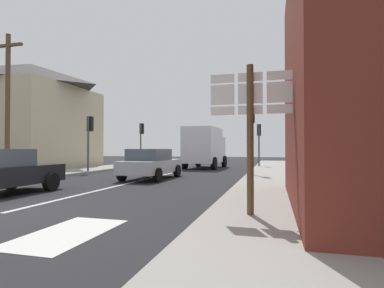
% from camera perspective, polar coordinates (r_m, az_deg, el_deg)
% --- Properties ---
extents(ground_plane, '(80.00, 80.00, 0.00)m').
position_cam_1_polar(ground_plane, '(16.75, -5.96, -5.96)').
color(ground_plane, '#232326').
extents(sidewalk_right, '(2.71, 44.00, 0.14)m').
position_cam_1_polar(sidewalk_right, '(13.64, 14.85, -6.80)').
color(sidewalk_right, gray).
rests_on(sidewalk_right, ground).
extents(sidewalk_left, '(2.71, 44.00, 0.14)m').
position_cam_1_polar(sidewalk_left, '(18.12, -26.24, -5.27)').
color(sidewalk_left, gray).
rests_on(sidewalk_left, ground).
extents(lane_centre_stripe, '(0.16, 12.00, 0.01)m').
position_cam_1_polar(lane_centre_stripe, '(13.11, -12.32, -7.33)').
color(lane_centre_stripe, silver).
rests_on(lane_centre_stripe, ground).
extents(lane_turn_arrow, '(1.20, 2.20, 0.01)m').
position_cam_1_polar(lane_turn_arrow, '(5.93, -22.30, -15.20)').
color(lane_turn_arrow, silver).
rests_on(lane_turn_arrow, ground).
extents(clapboard_house_left, '(7.91, 9.26, 7.87)m').
position_cam_1_polar(clapboard_house_left, '(25.87, -28.01, 4.74)').
color(clapboard_house_left, beige).
rests_on(clapboard_house_left, ground).
extents(sedan_far, '(2.02, 4.22, 1.47)m').
position_cam_1_polar(sedan_far, '(15.01, -7.70, -3.64)').
color(sedan_far, '#B7BABF').
rests_on(sedan_far, ground).
extents(delivery_truck, '(2.72, 5.11, 3.05)m').
position_cam_1_polar(delivery_truck, '(23.18, 2.41, -0.48)').
color(delivery_truck, silver).
rests_on(delivery_truck, ground).
extents(route_sign_post, '(1.66, 0.14, 3.20)m').
position_cam_1_polar(route_sign_post, '(6.36, 10.87, 3.86)').
color(route_sign_post, brown).
rests_on(route_sign_post, ground).
extents(traffic_light_far_right, '(0.30, 0.49, 3.41)m').
position_cam_1_polar(traffic_light_far_right, '(24.34, 12.46, 1.58)').
color(traffic_light_far_right, '#47474C').
rests_on(traffic_light_far_right, ground).
extents(traffic_light_near_left, '(0.30, 0.49, 3.46)m').
position_cam_1_polar(traffic_light_near_left, '(19.58, -18.66, 2.31)').
color(traffic_light_near_left, '#47474C').
rests_on(traffic_light_near_left, ground).
extents(traffic_light_far_left, '(0.30, 0.49, 3.64)m').
position_cam_1_polar(traffic_light_far_left, '(26.16, -9.46, 1.77)').
color(traffic_light_far_left, '#47474C').
rests_on(traffic_light_far_left, ground).
extents(traffic_light_near_right, '(0.30, 0.49, 3.74)m').
position_cam_1_polar(traffic_light_near_right, '(16.31, 11.14, 3.65)').
color(traffic_light_near_right, '#47474C').
rests_on(traffic_light_near_right, ground).
extents(utility_pole, '(1.80, 0.24, 7.60)m').
position_cam_1_polar(utility_pole, '(19.04, -31.30, 6.96)').
color(utility_pole, brown).
rests_on(utility_pole, ground).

